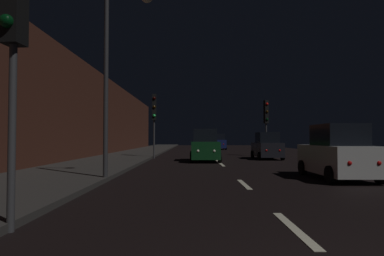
% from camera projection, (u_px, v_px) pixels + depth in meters
% --- Properties ---
extents(ground, '(25.86, 84.00, 0.02)m').
position_uv_depth(ground, '(212.00, 156.00, 26.87)').
color(ground, black).
extents(sidewalk_left, '(4.40, 84.00, 0.15)m').
position_uv_depth(sidewalk_left, '(129.00, 155.00, 26.86)').
color(sidewalk_left, '#33302D').
rests_on(sidewalk_left, ground).
extents(building_facade_left, '(0.80, 63.00, 6.69)m').
position_uv_depth(building_facade_left, '(83.00, 112.00, 23.45)').
color(building_facade_left, '#472319').
rests_on(building_facade_left, ground).
extents(lane_centerline, '(0.16, 39.39, 0.01)m').
position_uv_depth(lane_centerline, '(216.00, 160.00, 21.89)').
color(lane_centerline, beige).
rests_on(lane_centerline, ground).
extents(traffic_light_far_left, '(0.35, 0.48, 4.69)m').
position_uv_depth(traffic_light_far_left, '(153.00, 112.00, 24.04)').
color(traffic_light_far_left, '#38383A').
rests_on(traffic_light_far_left, ground).
extents(traffic_light_far_right, '(0.38, 0.49, 4.60)m').
position_uv_depth(traffic_light_far_right, '(265.00, 116.00, 27.14)').
color(traffic_light_far_right, '#38383A').
rests_on(traffic_light_far_right, ground).
extents(traffic_light_near_left, '(0.33, 0.47, 4.88)m').
position_uv_depth(traffic_light_near_left, '(12.00, 9.00, 5.28)').
color(traffic_light_near_left, '#38383A').
rests_on(traffic_light_near_left, ground).
extents(streetlamp_overhead, '(1.70, 0.44, 6.63)m').
position_uv_depth(streetlamp_overhead, '(119.00, 52.00, 11.39)').
color(streetlamp_overhead, '#2D2D30').
rests_on(streetlamp_overhead, ground).
extents(car_approaching_headlights, '(1.89, 4.08, 2.06)m').
position_uv_depth(car_approaching_headlights, '(204.00, 147.00, 21.10)').
color(car_approaching_headlights, '#0F3819').
rests_on(car_approaching_headlights, ground).
extents(car_distant_taillights, '(1.87, 4.05, 2.04)m').
position_uv_depth(car_distant_taillights, '(218.00, 142.00, 43.17)').
color(car_distant_taillights, '#141E51').
rests_on(car_distant_taillights, ground).
extents(car_parked_right_far, '(1.73, 3.76, 1.89)m').
position_uv_depth(car_parked_right_far, '(266.00, 147.00, 23.38)').
color(car_parked_right_far, black).
rests_on(car_parked_right_far, ground).
extents(car_parked_right_near, '(1.82, 3.94, 1.98)m').
position_uv_depth(car_parked_right_near, '(336.00, 154.00, 12.04)').
color(car_parked_right_near, silver).
rests_on(car_parked_right_near, ground).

